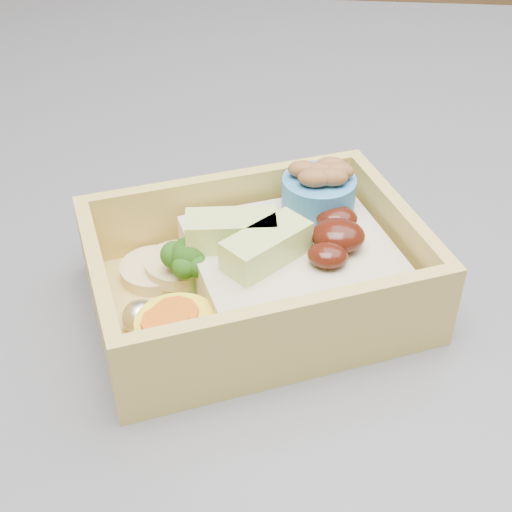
{
  "coord_description": "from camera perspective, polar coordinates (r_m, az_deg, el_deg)",
  "views": [
    {
      "loc": [
        -0.19,
        -0.51,
        1.18
      ],
      "look_at": [
        -0.21,
        -0.21,
        0.95
      ],
      "focal_mm": 50.0,
      "sensor_mm": 36.0,
      "label": 1
    }
  ],
  "objects": [
    {
      "name": "bento_box",
      "position": [
        0.39,
        0.69,
        -1.02
      ],
      "size": [
        0.21,
        0.18,
        0.06
      ],
      "rotation": [
        0.0,
        0.0,
        0.41
      ],
      "color": "#D1B356",
      "rests_on": "island"
    }
  ]
}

